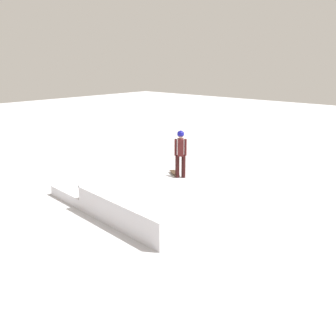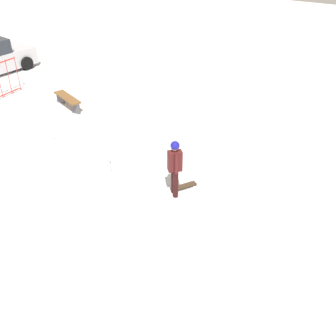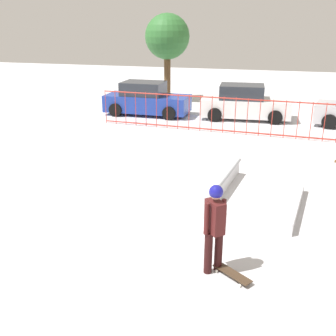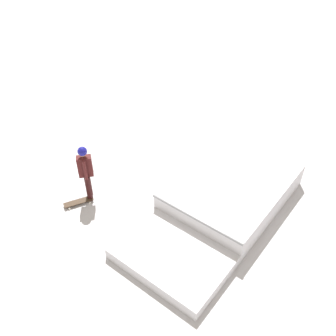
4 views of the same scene
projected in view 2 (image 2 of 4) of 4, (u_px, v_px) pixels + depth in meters
The scene contains 5 objects.
ground_plane at pixel (52, 190), 11.99m from camera, with size 60.00×60.00×0.00m, color silver.
skate_ramp at pixel (47, 180), 11.88m from camera, with size 5.69×3.27×0.74m.
skater at pixel (175, 164), 11.27m from camera, with size 0.42×0.43×1.73m.
skateboard at pixel (184, 186), 12.02m from camera, with size 0.77×0.62×0.09m.
park_bench at pixel (68, 100), 16.51m from camera, with size 1.00×1.63×0.48m.
Camera 2 is at (-6.95, -7.56, 7.08)m, focal length 44.19 mm.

